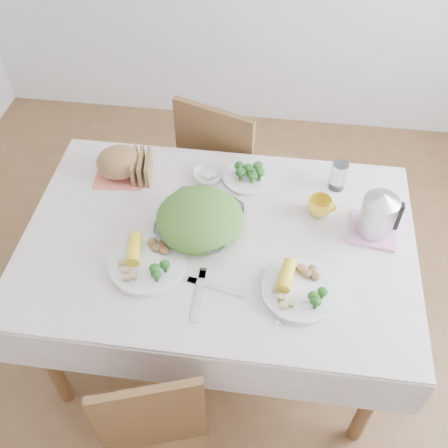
# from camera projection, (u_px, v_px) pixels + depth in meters

# --- Properties ---
(floor) EXTENTS (3.60, 3.60, 0.00)m
(floor) POSITION_uv_depth(u_px,v_px,m) (219.00, 337.00, 2.58)
(floor) COLOR brown
(floor) RESTS_ON ground
(dining_table) EXTENTS (1.40, 0.90, 0.75)m
(dining_table) POSITION_uv_depth(u_px,v_px,m) (219.00, 294.00, 2.30)
(dining_table) COLOR brown
(dining_table) RESTS_ON floor
(tablecloth) EXTENTS (1.50, 1.00, 0.01)m
(tablecloth) POSITION_uv_depth(u_px,v_px,m) (218.00, 238.00, 2.02)
(tablecloth) COLOR beige
(tablecloth) RESTS_ON dining_table
(chair_far) EXTENTS (0.53, 0.53, 0.93)m
(chair_far) POSITION_uv_depth(u_px,v_px,m) (231.00, 163.00, 2.74)
(chair_far) COLOR brown
(chair_far) RESTS_ON floor
(salad_bowl) EXTENTS (0.38, 0.38, 0.08)m
(salad_bowl) POSITION_uv_depth(u_px,v_px,m) (200.00, 224.00, 2.01)
(salad_bowl) COLOR white
(salad_bowl) RESTS_ON tablecloth
(dinner_plate_left) EXTENTS (0.33, 0.33, 0.02)m
(dinner_plate_left) POSITION_uv_depth(u_px,v_px,m) (148.00, 264.00, 1.91)
(dinner_plate_left) COLOR white
(dinner_plate_left) RESTS_ON tablecloth
(dinner_plate_right) EXTENTS (0.37, 0.37, 0.02)m
(dinner_plate_right) POSITION_uv_depth(u_px,v_px,m) (300.00, 290.00, 1.83)
(dinner_plate_right) COLOR white
(dinner_plate_right) RESTS_ON tablecloth
(broccoli_plate) EXTENTS (0.26, 0.26, 0.02)m
(broccoli_plate) POSITION_uv_depth(u_px,v_px,m) (248.00, 177.00, 2.22)
(broccoli_plate) COLOR beige
(broccoli_plate) RESTS_ON tablecloth
(napkin) EXTENTS (0.23, 0.23, 0.00)m
(napkin) POSITION_uv_depth(u_px,v_px,m) (121.00, 173.00, 2.25)
(napkin) COLOR #F2705D
(napkin) RESTS_ON tablecloth
(bread_loaf) EXTENTS (0.21, 0.20, 0.12)m
(bread_loaf) POSITION_uv_depth(u_px,v_px,m) (119.00, 163.00, 2.21)
(bread_loaf) COLOR brown
(bread_loaf) RESTS_ON napkin
(fruit_bowl) EXTENTS (0.15, 0.15, 0.04)m
(fruit_bowl) POSITION_uv_depth(u_px,v_px,m) (208.00, 176.00, 2.21)
(fruit_bowl) COLOR white
(fruit_bowl) RESTS_ON tablecloth
(yellow_mug) EXTENTS (0.11, 0.11, 0.08)m
(yellow_mug) POSITION_uv_depth(u_px,v_px,m) (320.00, 206.00, 2.07)
(yellow_mug) COLOR yellow
(yellow_mug) RESTS_ON tablecloth
(glass_tumbler) EXTENTS (0.08, 0.08, 0.13)m
(glass_tumbler) POSITION_uv_depth(u_px,v_px,m) (338.00, 176.00, 2.15)
(glass_tumbler) COLOR white
(glass_tumbler) RESTS_ON tablecloth
(pink_tray) EXTENTS (0.20, 0.20, 0.01)m
(pink_tray) POSITION_uv_depth(u_px,v_px,m) (373.00, 230.00, 2.03)
(pink_tray) COLOR pink
(pink_tray) RESTS_ON tablecloth
(electric_kettle) EXTENTS (0.15, 0.15, 0.19)m
(electric_kettle) POSITION_uv_depth(u_px,v_px,m) (379.00, 210.00, 1.94)
(electric_kettle) COLOR #B2B5BA
(electric_kettle) RESTS_ON pink_tray
(fork_left) EXTENTS (0.03, 0.22, 0.00)m
(fork_left) POSITION_uv_depth(u_px,v_px,m) (199.00, 296.00, 1.83)
(fork_left) COLOR silver
(fork_left) RESTS_ON tablecloth
(fork_right) EXTENTS (0.04, 0.20, 0.00)m
(fork_right) POSITION_uv_depth(u_px,v_px,m) (282.00, 301.00, 1.82)
(fork_right) COLOR silver
(fork_right) RESTS_ON tablecloth
(knife) EXTENTS (0.22, 0.07, 0.00)m
(knife) POSITION_uv_depth(u_px,v_px,m) (216.00, 287.00, 1.86)
(knife) COLOR silver
(knife) RESTS_ON tablecloth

